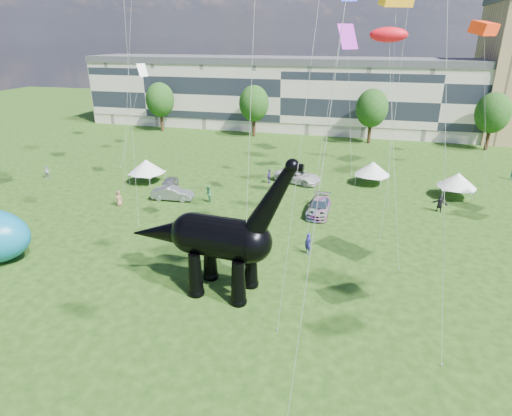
# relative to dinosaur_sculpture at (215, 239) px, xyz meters

# --- Properties ---
(ground) EXTENTS (220.00, 220.00, 0.00)m
(ground) POSITION_rel_dinosaur_sculpture_xyz_m (1.50, -4.33, -3.97)
(ground) COLOR #16330C
(ground) RESTS_ON ground
(terrace_row) EXTENTS (78.00, 11.00, 12.00)m
(terrace_row) POSITION_rel_dinosaur_sculpture_xyz_m (-6.50, 57.67, 2.03)
(terrace_row) COLOR beige
(terrace_row) RESTS_ON ground
(tree_far_left) EXTENTS (5.20, 5.20, 9.44)m
(tree_far_left) POSITION_rel_dinosaur_sculpture_xyz_m (-28.50, 48.67, 2.33)
(tree_far_left) COLOR #382314
(tree_far_left) RESTS_ON ground
(tree_mid_left) EXTENTS (5.20, 5.20, 9.44)m
(tree_mid_left) POSITION_rel_dinosaur_sculpture_xyz_m (-10.50, 48.67, 2.33)
(tree_mid_left) COLOR #382314
(tree_mid_left) RESTS_ON ground
(tree_mid_right) EXTENTS (5.20, 5.20, 9.44)m
(tree_mid_right) POSITION_rel_dinosaur_sculpture_xyz_m (9.50, 48.67, 2.33)
(tree_mid_right) COLOR #382314
(tree_mid_right) RESTS_ON ground
(tree_far_right) EXTENTS (5.20, 5.20, 9.44)m
(tree_far_right) POSITION_rel_dinosaur_sculpture_xyz_m (27.50, 48.67, 2.33)
(tree_far_right) COLOR #382314
(tree_far_right) RESTS_ON ground
(dinosaur_sculpture) EXTENTS (12.89, 3.80, 10.51)m
(dinosaur_sculpture) POSITION_rel_dinosaur_sculpture_xyz_m (0.00, 0.00, 0.00)
(dinosaur_sculpture) COLOR black
(dinosaur_sculpture) RESTS_ON ground
(car_silver) EXTENTS (2.34, 4.21, 1.36)m
(car_silver) POSITION_rel_dinosaur_sculpture_xyz_m (-12.61, 18.53, -3.29)
(car_silver) COLOR #A1A2A6
(car_silver) RESTS_ON ground
(car_grey) EXTENTS (4.68, 2.13, 1.49)m
(car_grey) POSITION_rel_dinosaur_sculpture_xyz_m (-10.76, 15.59, -3.22)
(car_grey) COLOR gray
(car_grey) RESTS_ON ground
(car_white) EXTENTS (6.40, 4.53, 1.62)m
(car_white) POSITION_rel_dinosaur_sculpture_xyz_m (1.51, 25.04, -3.16)
(car_white) COLOR silver
(car_white) RESTS_ON ground
(car_dark) EXTENTS (2.15, 5.28, 1.53)m
(car_dark) POSITION_rel_dinosaur_sculpture_xyz_m (5.30, 15.75, -3.20)
(car_dark) COLOR #595960
(car_dark) RESTS_ON ground
(gazebo_near) EXTENTS (5.10, 5.10, 2.85)m
(gazebo_near) POSITION_rel_dinosaur_sculpture_xyz_m (10.30, 26.69, -1.97)
(gazebo_near) COLOR silver
(gazebo_near) RESTS_ON ground
(gazebo_far) EXTENTS (4.23, 4.23, 2.85)m
(gazebo_far) POSITION_rel_dinosaur_sculpture_xyz_m (19.43, 24.47, -1.96)
(gazebo_far) COLOR white
(gazebo_far) RESTS_ON ground
(gazebo_left) EXTENTS (4.80, 4.80, 2.91)m
(gazebo_left) POSITION_rel_dinosaur_sculpture_xyz_m (-16.36, 20.29, -1.92)
(gazebo_left) COLOR silver
(gazebo_left) RESTS_ON ground
(visitors) EXTENTS (57.78, 46.95, 1.89)m
(visitors) POSITION_rel_dinosaur_sculpture_xyz_m (0.23, 13.53, -3.09)
(visitors) COLOR #2F7747
(visitors) RESTS_ON ground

